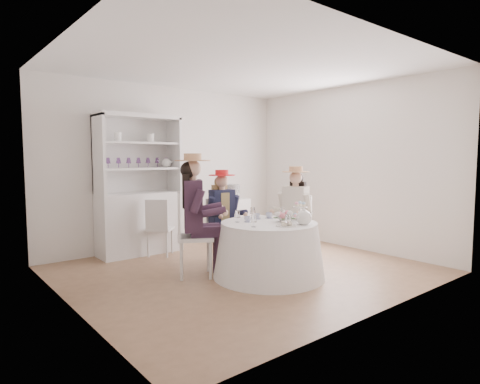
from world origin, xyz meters
TOP-DOWN VIEW (x-y plane):
  - ground at (0.00, 0.00)m, footprint 4.50×4.50m
  - ceiling at (0.00, 0.00)m, footprint 4.50×4.50m
  - wall_back at (0.00, 2.00)m, footprint 4.50×0.00m
  - wall_front at (0.00, -2.00)m, footprint 4.50×0.00m
  - wall_left at (-2.25, 0.00)m, footprint 0.00×4.50m
  - wall_right at (2.25, 0.00)m, footprint 0.00×4.50m
  - tea_table at (0.04, -0.44)m, footprint 1.42×1.42m
  - hutch at (-0.70, 1.77)m, footprint 1.32×0.56m
  - side_table at (1.16, 1.75)m, footprint 0.53×0.53m
  - hatbox at (1.16, 1.75)m, footprint 0.29×0.29m
  - guest_left at (-0.68, 0.17)m, footprint 0.67×0.62m
  - guest_mid at (0.00, 0.50)m, footprint 0.50×0.52m
  - guest_right at (0.90, -0.07)m, footprint 0.57×0.52m
  - spare_chair at (-0.55, 1.39)m, footprint 0.52×0.52m
  - teacup_a at (-0.17, -0.26)m, footprint 0.08×0.08m
  - teacup_b at (0.10, -0.15)m, footprint 0.08×0.08m
  - teacup_c at (0.25, -0.21)m, footprint 0.10×0.10m
  - flower_bowl at (0.24, -0.53)m, footprint 0.24×0.24m
  - flower_arrangement at (0.21, -0.54)m, footprint 0.19×0.20m
  - table_teapot at (0.25, -0.83)m, footprint 0.26×0.19m
  - sandwich_plate at (-0.00, -0.78)m, footprint 0.24×0.24m
  - cupcake_stand at (0.49, -0.54)m, footprint 0.25×0.25m
  - stemware_set at (0.04, -0.44)m, footprint 0.84×0.87m

SIDE VIEW (x-z plane):
  - ground at x=0.00m, z-range 0.00..0.00m
  - tea_table at x=0.04m, z-range 0.00..0.70m
  - side_table at x=1.16m, z-range 0.00..0.75m
  - spare_chair at x=-0.55m, z-range 0.03..0.92m
  - sandwich_plate at x=0.00m, z-range 0.69..0.74m
  - flower_bowl at x=0.24m, z-range 0.70..0.75m
  - teacup_a at x=-0.17m, z-range 0.70..0.76m
  - teacup_b at x=0.10m, z-range 0.70..0.76m
  - teacup_c at x=0.25m, z-range 0.70..0.77m
  - guest_mid at x=0.00m, z-range 0.09..1.43m
  - stemware_set at x=0.04m, z-range 0.70..0.85m
  - hutch at x=-0.70m, z-range -0.31..1.87m
  - guest_right at x=0.90m, z-range 0.09..1.48m
  - table_teapot at x=0.25m, z-range 0.68..0.88m
  - cupcake_stand at x=0.49m, z-range 0.67..0.90m
  - flower_arrangement at x=0.21m, z-range 0.76..0.83m
  - hatbox at x=1.16m, z-range 0.75..1.01m
  - guest_left at x=-0.68m, z-range 0.10..1.67m
  - wall_back at x=0.00m, z-range -0.90..3.60m
  - wall_front at x=0.00m, z-range -0.90..3.60m
  - wall_left at x=-2.25m, z-range -0.90..3.60m
  - wall_right at x=2.25m, z-range -0.90..3.60m
  - ceiling at x=0.00m, z-range 2.70..2.70m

